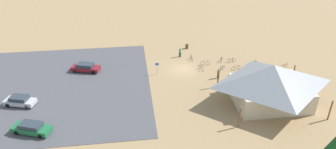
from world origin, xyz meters
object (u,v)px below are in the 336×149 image
(bicycle_yellow_yard_center, at_px, (264,71))
(visitor_at_bikes, at_px, (180,52))
(trash_bin, at_px, (187,46))
(visitor_by_pavilion, at_px, (218,73))
(bicycle_white_by_bin, at_px, (205,63))
(bicycle_black_front_row, at_px, (222,68))
(bicycle_silver_lone_east, at_px, (192,58))
(car_maroon_near_entry, at_px, (86,67))
(bicycle_teal_near_porch, at_px, (221,59))
(car_silver_inner_stall, at_px, (20,101))
(bicycle_blue_back_row, at_px, (231,60))
(visitor_near_lot, at_px, (256,64))
(bicycle_orange_edge_south, at_px, (236,68))
(bicycle_purple_yard_right, at_px, (201,68))
(bike_pavilion, at_px, (272,82))
(bicycle_green_yard_front, at_px, (293,74))
(lot_sign, at_px, (157,67))
(bicycle_red_trailside, at_px, (284,66))
(car_green_second_row, at_px, (31,128))

(bicycle_yellow_yard_center, height_order, visitor_at_bikes, visitor_at_bikes)
(trash_bin, relative_size, visitor_by_pavilion, 0.53)
(bicycle_white_by_bin, distance_m, bicycle_black_front_row, 3.39)
(bicycle_silver_lone_east, relative_size, car_maroon_near_entry, 0.32)
(bicycle_teal_near_porch, xyz_separation_m, car_silver_inner_stall, (32.22, 10.10, 0.40))
(trash_bin, bearing_deg, bicycle_blue_back_row, 134.08)
(bicycle_white_by_bin, relative_size, car_silver_inner_stall, 0.38)
(trash_bin, bearing_deg, bicycle_yellow_yard_center, 133.31)
(bicycle_silver_lone_east, distance_m, car_silver_inner_stall, 29.26)
(visitor_near_lot, bearing_deg, bicycle_blue_back_row, -42.29)
(visitor_at_bikes, distance_m, visitor_near_lot, 13.76)
(bicycle_blue_back_row, relative_size, bicycle_orange_edge_south, 0.98)
(trash_bin, bearing_deg, bicycle_teal_near_porch, 129.25)
(bicycle_purple_yard_right, relative_size, visitor_at_bikes, 0.94)
(trash_bin, relative_size, visitor_at_bikes, 0.50)
(bicycle_white_by_bin, height_order, bicycle_black_front_row, bicycle_black_front_row)
(bicycle_orange_edge_south, bearing_deg, bicycle_black_front_row, -0.86)
(bike_pavilion, distance_m, bicycle_white_by_bin, 14.53)
(bicycle_green_yard_front, distance_m, bicycle_silver_lone_east, 17.48)
(trash_bin, relative_size, lot_sign, 0.41)
(bicycle_yellow_yard_center, bearing_deg, bicycle_black_front_row, -14.95)
(bicycle_orange_edge_south, bearing_deg, bicycle_green_yard_front, 159.40)
(bicycle_green_yard_front, xyz_separation_m, car_silver_inner_stall, (42.46, 3.26, 0.38))
(visitor_by_pavilion, bearing_deg, bicycle_orange_edge_south, -146.92)
(bicycle_yellow_yard_center, distance_m, bicycle_silver_lone_east, 12.89)
(bicycle_black_front_row, xyz_separation_m, bicycle_red_trailside, (-11.03, 0.57, 0.00))
(bicycle_green_yard_front, bearing_deg, bicycle_teal_near_porch, -33.73)
(bicycle_purple_yard_right, height_order, bicycle_yellow_yard_center, bicycle_yellow_yard_center)
(car_green_second_row, bearing_deg, trash_bin, -136.03)
(bicycle_white_by_bin, xyz_separation_m, car_maroon_near_entry, (20.70, -0.27, 0.37))
(bicycle_black_front_row, height_order, bicycle_orange_edge_south, bicycle_black_front_row)
(bike_pavilion, bearing_deg, bicycle_blue_back_row, -83.86)
(bicycle_green_yard_front, distance_m, bicycle_orange_edge_south, 9.29)
(bicycle_black_front_row, bearing_deg, bicycle_purple_yard_right, -10.62)
(bicycle_teal_near_porch, bearing_deg, visitor_at_bikes, -21.21)
(bicycle_white_by_bin, bearing_deg, bicycle_black_front_row, 134.40)
(lot_sign, distance_m, car_maroon_near_entry, 12.25)
(visitor_by_pavilion, bearing_deg, bicycle_teal_near_porch, -110.46)
(car_green_second_row, bearing_deg, bicycle_blue_back_row, -152.45)
(car_silver_inner_stall, xyz_separation_m, visitor_at_bikes, (-25.07, -12.88, 0.20))
(lot_sign, xyz_separation_m, bicycle_purple_yard_right, (-7.62, -0.60, -1.06))
(bicycle_purple_yard_right, height_order, bicycle_teal_near_porch, bicycle_teal_near_porch)
(bicycle_green_yard_front, bearing_deg, trash_bin, -40.52)
(visitor_near_lot, bearing_deg, bicycle_silver_lone_east, -25.99)
(lot_sign, bearing_deg, bicycle_black_front_row, 179.70)
(bicycle_red_trailside, height_order, car_silver_inner_stall, car_silver_inner_stall)
(bicycle_yellow_yard_center, height_order, bicycle_silver_lone_east, bicycle_yellow_yard_center)
(bicycle_purple_yard_right, height_order, bicycle_orange_edge_south, bicycle_purple_yard_right)
(bike_pavilion, height_order, bicycle_teal_near_porch, bike_pavilion)
(bicycle_silver_lone_east, height_order, visitor_at_bikes, visitor_at_bikes)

